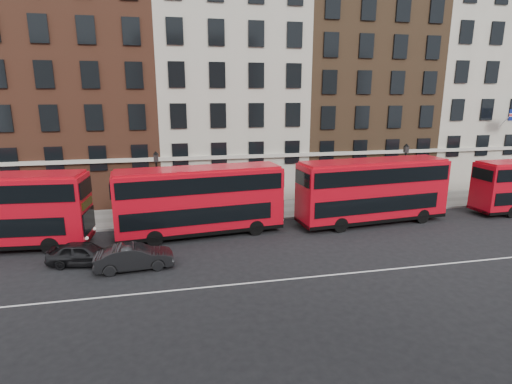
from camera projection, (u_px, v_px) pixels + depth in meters
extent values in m
plane|color=black|center=(276.00, 264.00, 22.56)|extent=(120.00, 120.00, 0.00)
cube|color=gray|center=(243.00, 211.00, 32.51)|extent=(80.00, 5.00, 0.15)
cube|color=gray|center=(249.00, 220.00, 30.14)|extent=(80.00, 0.30, 0.16)
cube|color=white|center=(286.00, 279.00, 20.65)|extent=(70.00, 0.12, 0.01)
cube|color=brown|center=(81.00, 74.00, 34.44)|extent=(12.80, 10.00, 22.00)
cube|color=#B8B4A3|center=(228.00, 93.00, 37.39)|extent=(12.80, 10.00, 19.00)
cube|color=brown|center=(355.00, 82.00, 39.75)|extent=(12.80, 10.00, 21.00)
cube|color=#B4AE9B|center=(466.00, 88.00, 42.47)|extent=(12.80, 10.00, 20.00)
cube|color=black|center=(89.00, 220.00, 25.00)|extent=(0.28, 2.33, 1.38)
cube|color=black|center=(87.00, 203.00, 24.73)|extent=(0.25, 2.01, 0.44)
cylinder|color=black|center=(51.00, 245.00, 23.87)|extent=(1.08, 0.38, 1.06)
cylinder|color=black|center=(64.00, 232.00, 26.16)|extent=(1.08, 0.38, 1.06)
cube|color=red|center=(200.00, 200.00, 26.67)|extent=(11.20, 3.69, 4.14)
cube|color=black|center=(201.00, 228.00, 27.13)|extent=(11.21, 3.73, 0.25)
cube|color=black|center=(196.00, 211.00, 26.74)|extent=(9.96, 3.65, 1.10)
cube|color=black|center=(199.00, 182.00, 26.36)|extent=(10.80, 3.73, 1.05)
cube|color=red|center=(199.00, 169.00, 26.16)|extent=(10.87, 3.45, 0.19)
cube|color=black|center=(277.00, 205.00, 28.50)|extent=(0.31, 2.30, 1.36)
cube|color=black|center=(278.00, 190.00, 28.23)|extent=(0.28, 1.99, 0.44)
cylinder|color=black|center=(256.00, 228.00, 27.09)|extent=(1.07, 0.40, 1.05)
cylinder|color=black|center=(246.00, 218.00, 29.26)|extent=(1.07, 0.40, 1.05)
cylinder|color=black|center=(155.00, 238.00, 25.11)|extent=(1.07, 0.40, 1.05)
cylinder|color=black|center=(152.00, 227.00, 27.28)|extent=(1.07, 0.40, 1.05)
cube|color=red|center=(373.00, 190.00, 29.21)|extent=(11.40, 3.70, 4.21)
cube|color=black|center=(371.00, 216.00, 29.68)|extent=(11.40, 3.75, 0.26)
cube|color=black|center=(368.00, 200.00, 29.28)|extent=(10.13, 3.67, 1.12)
cube|color=black|center=(374.00, 173.00, 28.90)|extent=(10.98, 3.75, 1.07)
cube|color=red|center=(375.00, 161.00, 28.69)|extent=(11.06, 3.46, 0.19)
cube|color=black|center=(435.00, 196.00, 31.04)|extent=(0.30, 2.34, 1.39)
cube|color=black|center=(436.00, 181.00, 30.77)|extent=(0.27, 2.03, 0.45)
cylinder|color=black|center=(422.00, 216.00, 29.62)|extent=(1.09, 0.40, 1.07)
cylinder|color=black|center=(402.00, 208.00, 31.83)|extent=(1.09, 0.40, 1.07)
cylinder|color=black|center=(340.00, 225.00, 27.63)|extent=(1.09, 0.40, 1.07)
cylinder|color=black|center=(325.00, 215.00, 29.85)|extent=(1.09, 0.40, 1.07)
cylinder|color=black|center=(512.00, 212.00, 30.90)|extent=(0.96, 0.29, 0.95)
cylinder|color=black|center=(490.00, 205.00, 32.93)|extent=(0.96, 0.29, 0.95)
imported|color=black|center=(84.00, 254.00, 22.31)|extent=(4.10, 2.23, 1.32)
imported|color=black|center=(134.00, 257.00, 21.77)|extent=(4.29, 1.79, 1.38)
cylinder|color=black|center=(158.00, 193.00, 28.56)|extent=(0.14, 0.14, 4.60)
cylinder|color=black|center=(160.00, 220.00, 29.04)|extent=(0.32, 0.32, 0.60)
cube|color=#262626|center=(156.00, 158.00, 27.96)|extent=(0.32, 0.32, 0.55)
cone|color=black|center=(156.00, 153.00, 27.87)|extent=(0.44, 0.44, 0.25)
cylinder|color=black|center=(403.00, 180.00, 32.96)|extent=(0.14, 0.14, 4.60)
cylinder|color=black|center=(401.00, 203.00, 33.44)|extent=(0.32, 0.32, 0.60)
cube|color=#262626|center=(406.00, 149.00, 32.36)|extent=(0.32, 0.32, 0.55)
cone|color=black|center=(407.00, 145.00, 32.27)|extent=(0.44, 0.44, 0.25)
cylinder|color=black|center=(492.00, 187.00, 34.75)|extent=(0.12, 0.12, 2.60)
cube|color=black|center=(496.00, 170.00, 34.23)|extent=(0.25, 0.30, 0.75)
sphere|color=red|center=(498.00, 167.00, 34.01)|extent=(0.14, 0.14, 0.14)
sphere|color=#0C9919|center=(498.00, 172.00, 34.12)|extent=(0.14, 0.14, 0.14)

